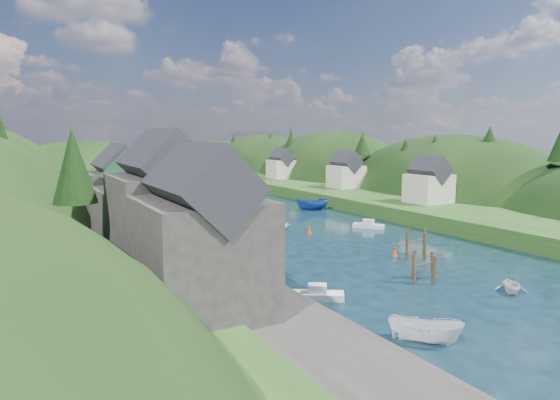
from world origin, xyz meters
TOP-DOWN VIEW (x-y plane):
  - ground at (0.00, 50.00)m, footprint 600.00×600.00m
  - hillside_right at (45.00, 75.00)m, footprint 36.00×245.56m
  - far_hills at (1.22, 174.01)m, footprint 103.00×68.00m
  - hill_trees at (0.14, 65.05)m, footprint 90.98×148.82m
  - quay_left at (-24.00, 20.00)m, footprint 12.00×110.00m
  - terrace_left_grass at (-31.00, 20.00)m, footprint 12.00×110.00m
  - quayside_buildings at (-26.00, 6.39)m, footprint 8.00×35.84m
  - boat_sheds at (-26.00, 39.00)m, footprint 7.00×21.00m
  - terrace_right at (25.00, 40.00)m, footprint 16.00×120.00m
  - right_bank_cottages at (28.00, 48.33)m, footprint 9.00×59.24m
  - piling_cluster_near at (-2.43, -4.39)m, footprint 3.09×2.90m
  - piling_cluster_far at (3.80, 2.59)m, footprint 3.38×3.14m
  - channel_buoy_near at (2.07, 4.24)m, footprint 0.70×0.70m
  - channel_buoy_far at (0.45, 20.20)m, footprint 0.70×0.70m
  - moored_boats at (-0.20, 25.09)m, footprint 35.92×96.99m

SIDE VIEW (x-z plane):
  - far_hills at x=1.22m, z-range -32.80..11.20m
  - hillside_right at x=45.00m, z-range -31.41..16.59m
  - ground at x=0.00m, z-range 0.00..0.00m
  - channel_buoy_near at x=2.07m, z-range -0.07..1.03m
  - channel_buoy_far at x=0.45m, z-range -0.07..1.03m
  - moored_boats at x=-0.20m, z-range -0.56..1.92m
  - quay_left at x=-24.00m, z-range 0.00..2.00m
  - piling_cluster_near at x=-2.43m, z-range -0.57..2.86m
  - terrace_right at x=25.00m, z-range 0.00..2.40m
  - terrace_left_grass at x=-31.00m, z-range 0.00..2.50m
  - piling_cluster_far at x=3.80m, z-range -0.57..3.28m
  - boat_sheds at x=-26.00m, z-range 1.52..9.02m
  - right_bank_cottages at x=28.00m, z-range 1.64..10.05m
  - quayside_buildings at x=-26.00m, z-range 0.64..13.54m
  - hill_trees at x=0.14m, z-range 4.87..17.32m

